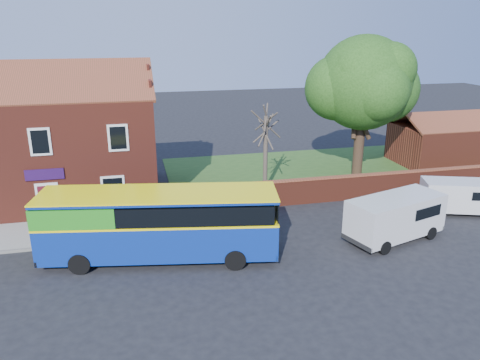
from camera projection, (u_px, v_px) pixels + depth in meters
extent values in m
plane|color=black|center=(194.00, 273.00, 20.68)|extent=(120.00, 120.00, 0.00)
cube|color=gray|center=(46.00, 234.00, 24.47)|extent=(18.00, 3.50, 0.12)
cube|color=slate|center=(41.00, 248.00, 22.85)|extent=(18.00, 0.15, 0.14)
cube|color=#426B28|center=(341.00, 170.00, 35.49)|extent=(26.00, 12.00, 0.04)
cube|color=maroon|center=(54.00, 148.00, 28.78)|extent=(12.00, 8.00, 6.50)
cube|color=brown|center=(39.00, 82.00, 25.59)|extent=(12.30, 4.08, 2.16)
cube|color=brown|center=(50.00, 75.00, 29.29)|extent=(12.30, 4.08, 2.16)
cube|color=black|center=(40.00, 142.00, 24.63)|extent=(1.10, 0.06, 1.50)
cube|color=#4C0F19|center=(49.00, 204.00, 25.71)|extent=(0.95, 0.04, 2.10)
cube|color=silver|center=(49.00, 203.00, 25.71)|extent=(1.20, 0.06, 2.30)
cube|color=#280E40|center=(44.00, 174.00, 25.17)|extent=(2.00, 0.06, 0.60)
cube|color=maroon|center=(382.00, 186.00, 29.72)|extent=(22.00, 0.30, 1.50)
cube|color=brown|center=(383.00, 174.00, 29.46)|extent=(22.00, 0.38, 0.10)
cube|color=maroon|center=(447.00, 144.00, 36.96)|extent=(8.00, 5.00, 3.00)
cube|color=brown|center=(462.00, 121.00, 35.16)|extent=(8.20, 2.56, 1.24)
cube|color=brown|center=(441.00, 116.00, 37.47)|extent=(8.20, 2.56, 1.24)
cube|color=navy|center=(160.00, 234.00, 21.66)|extent=(11.01, 4.50, 1.70)
cube|color=yellow|center=(159.00, 217.00, 21.39)|extent=(11.03, 4.52, 0.10)
cube|color=black|center=(159.00, 207.00, 21.23)|extent=(10.59, 4.44, 0.85)
cube|color=#2B9620|center=(80.00, 209.00, 21.05)|extent=(4.06, 3.31, 0.91)
cube|color=navy|center=(158.00, 195.00, 21.05)|extent=(11.01, 4.50, 0.14)
cube|color=yellow|center=(158.00, 194.00, 21.03)|extent=(11.05, 4.54, 0.06)
cylinder|color=black|center=(80.00, 264.00, 20.53)|extent=(1.00, 0.44, 0.96)
cylinder|color=black|center=(94.00, 239.00, 22.91)|extent=(1.00, 0.44, 0.96)
cylinder|color=black|center=(235.00, 260.00, 20.88)|extent=(1.00, 0.44, 0.96)
cylinder|color=black|center=(233.00, 236.00, 23.27)|extent=(1.00, 0.44, 0.96)
cube|color=silver|center=(395.00, 216.00, 23.61)|extent=(5.53, 3.49, 1.96)
cube|color=black|center=(427.00, 202.00, 24.63)|extent=(0.59, 1.70, 0.77)
cube|color=black|center=(427.00, 222.00, 25.11)|extent=(0.70, 2.00, 0.25)
cylinder|color=black|center=(385.00, 248.00, 22.33)|extent=(0.71, 0.41, 0.68)
cylinder|color=black|center=(356.00, 233.00, 23.92)|extent=(0.71, 0.41, 0.68)
cylinder|color=black|center=(431.00, 233.00, 23.91)|extent=(0.71, 0.41, 0.68)
cylinder|color=black|center=(401.00, 220.00, 25.50)|extent=(0.71, 0.41, 0.68)
cube|color=silver|center=(462.00, 195.00, 26.99)|extent=(4.76, 3.12, 1.68)
cylinder|color=black|center=(439.00, 213.00, 26.61)|extent=(0.62, 0.40, 0.58)
cylinder|color=black|center=(431.00, 202.00, 28.17)|extent=(0.62, 0.40, 0.58)
cylinder|color=black|center=(480.00, 204.00, 27.89)|extent=(0.62, 0.40, 0.58)
cylinder|color=black|center=(358.00, 149.00, 33.30)|extent=(0.71, 0.71, 4.11)
sphere|color=#3D7424|center=(364.00, 83.00, 31.84)|extent=(6.43, 6.43, 6.43)
sphere|color=#3D7424|center=(385.00, 89.00, 32.74)|extent=(4.65, 4.65, 4.65)
sphere|color=#3D7424|center=(337.00, 88.00, 32.08)|extent=(4.47, 4.47, 4.47)
cylinder|color=#4C4238|center=(265.00, 155.00, 30.12)|extent=(0.29, 0.29, 5.03)
cylinder|color=#4C4238|center=(266.00, 127.00, 29.56)|extent=(0.30, 2.45, 1.97)
cylinder|color=#4C4238|center=(266.00, 130.00, 29.61)|extent=(1.28, 1.81, 1.81)
cylinder|color=#4C4238|center=(266.00, 124.00, 29.50)|extent=(2.06, 0.94, 2.00)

